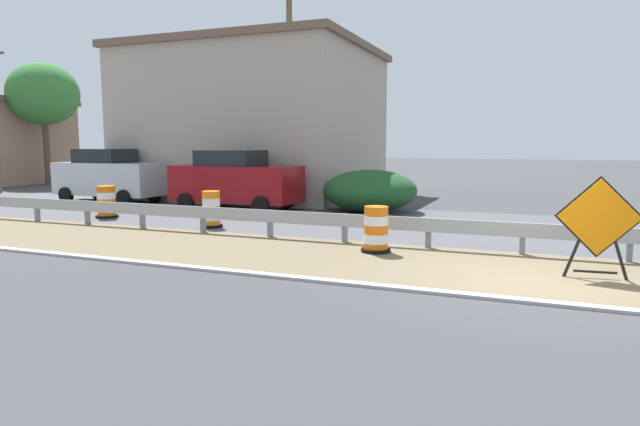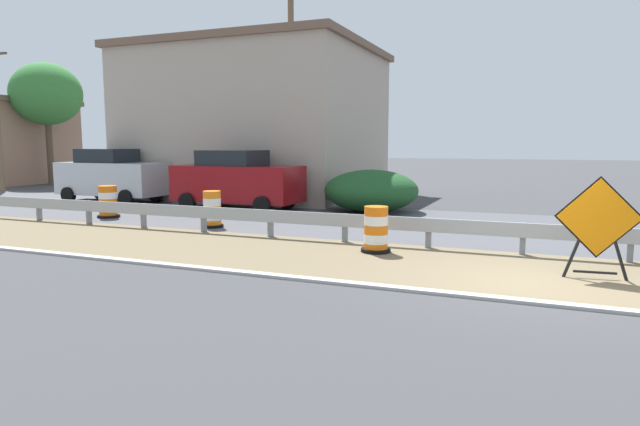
% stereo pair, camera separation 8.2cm
% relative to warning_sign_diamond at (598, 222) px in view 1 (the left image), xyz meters
% --- Properties ---
extents(ground_plane, '(160.00, 160.00, 0.00)m').
position_rel_warning_sign_diamond_xyz_m(ground_plane, '(-0.77, 0.99, -1.03)').
color(ground_plane, '#3D3D3F').
extents(median_dirt_strip, '(3.97, 120.00, 0.01)m').
position_rel_warning_sign_diamond_xyz_m(median_dirt_strip, '(0.02, 0.99, -1.02)').
color(median_dirt_strip, '#706047').
rests_on(median_dirt_strip, ground).
extents(far_lane_asphalt, '(7.09, 120.00, 0.00)m').
position_rel_warning_sign_diamond_xyz_m(far_lane_asphalt, '(5.55, 0.99, -1.03)').
color(far_lane_asphalt, '#4C4C51').
rests_on(far_lane_asphalt, ground).
extents(curb_near_edge, '(0.20, 120.00, 0.11)m').
position_rel_warning_sign_diamond_xyz_m(curb_near_edge, '(-2.07, 0.99, -1.02)').
color(curb_near_edge, '#ADADA8').
rests_on(curb_near_edge, ground).
extents(guardrail_median, '(0.18, 45.43, 0.71)m').
position_rel_warning_sign_diamond_xyz_m(guardrail_median, '(1.76, 0.26, -0.51)').
color(guardrail_median, '#999EA3').
rests_on(guardrail_median, ground).
extents(warning_sign_diamond, '(0.20, 1.46, 1.86)m').
position_rel_warning_sign_diamond_xyz_m(warning_sign_diamond, '(0.00, 0.00, 0.00)').
color(warning_sign_diamond, black).
rests_on(warning_sign_diamond, ground).
extents(traffic_barrel_nearest, '(0.67, 0.67, 1.03)m').
position_rel_warning_sign_diamond_xyz_m(traffic_barrel_nearest, '(0.88, 4.35, -0.56)').
color(traffic_barrel_nearest, orange).
rests_on(traffic_barrel_nearest, ground).
extents(traffic_barrel_close, '(0.64, 0.64, 1.06)m').
position_rel_warning_sign_diamond_xyz_m(traffic_barrel_close, '(2.62, 9.79, -0.55)').
color(traffic_barrel_close, orange).
rests_on(traffic_barrel_close, ground).
extents(traffic_barrel_mid, '(0.72, 0.72, 1.05)m').
position_rel_warning_sign_diamond_xyz_m(traffic_barrel_mid, '(3.13, 14.14, -0.56)').
color(traffic_barrel_mid, orange).
rests_on(traffic_barrel_mid, ground).
extents(car_mid_far_lane, '(2.01, 4.70, 2.20)m').
position_rel_warning_sign_diamond_xyz_m(car_mid_far_lane, '(6.89, 17.49, 0.07)').
color(car_mid_far_lane, silver).
rests_on(car_mid_far_lane, ground).
extents(car_distant_a, '(2.18, 4.78, 2.18)m').
position_rel_warning_sign_diamond_xyz_m(car_distant_a, '(6.61, 11.33, 0.06)').
color(car_distant_a, maroon).
rests_on(car_distant_a, ground).
extents(roadside_shop_near, '(9.08, 10.66, 6.78)m').
position_rel_warning_sign_diamond_xyz_m(roadside_shop_near, '(12.27, 13.48, 2.37)').
color(roadside_shop_near, '#AD9E8E').
rests_on(roadside_shop_near, ground).
extents(utility_pole_near, '(0.24, 1.80, 9.28)m').
position_rel_warning_sign_diamond_xyz_m(utility_pole_near, '(9.69, 10.55, 3.77)').
color(utility_pole_near, brown).
rests_on(utility_pole_near, ground).
extents(bush_roadside, '(3.34, 3.34, 1.50)m').
position_rel_warning_sign_diamond_xyz_m(bush_roadside, '(7.89, 6.58, -0.28)').
color(bush_roadside, '#1E4C23').
rests_on(bush_roadside, ground).
extents(tree_roadside, '(3.95, 3.95, 7.04)m').
position_rel_warning_sign_diamond_xyz_m(tree_roadside, '(13.03, 27.73, 4.21)').
color(tree_roadside, '#4C3D2D').
rests_on(tree_roadside, ground).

